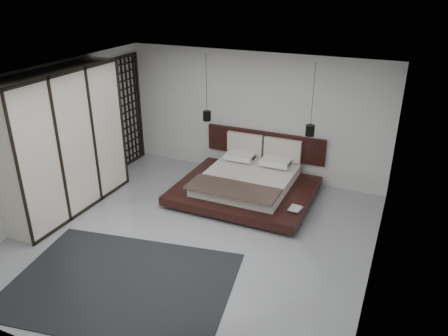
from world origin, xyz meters
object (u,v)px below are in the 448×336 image
at_px(wardrobe, 64,143).
at_px(pendant_right, 310,130).
at_px(lattice_screen, 129,111).
at_px(bed, 247,182).
at_px(rug, 122,283).
at_px(pendant_left, 207,116).

bearing_deg(wardrobe, pendant_right, 29.51).
relative_size(lattice_screen, bed, 0.94).
bearing_deg(pendant_right, rug, -114.81).
height_order(wardrobe, rug, wardrobe).
height_order(bed, rug, bed).
height_order(lattice_screen, pendant_left, pendant_left).
height_order(bed, pendant_left, pendant_left).
height_order(bed, wardrobe, wardrobe).
height_order(lattice_screen, bed, lattice_screen).
relative_size(lattice_screen, wardrobe, 0.93).
bearing_deg(bed, wardrobe, -147.56).
bearing_deg(pendant_left, rug, -83.48).
xyz_separation_m(lattice_screen, bed, (3.24, -0.54, -1.01)).
xyz_separation_m(bed, pendant_right, (1.13, 0.43, 1.18)).
distance_m(pendant_left, rug, 4.21).
height_order(pendant_left, wardrobe, pendant_left).
xyz_separation_m(bed, rug, (-0.68, -3.49, -0.28)).
distance_m(bed, wardrobe, 3.71).
height_order(pendant_right, wardrobe, pendant_right).
bearing_deg(pendant_right, pendant_left, 180.00).
relative_size(pendant_right, rug, 0.44).
bearing_deg(lattice_screen, bed, -9.48).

